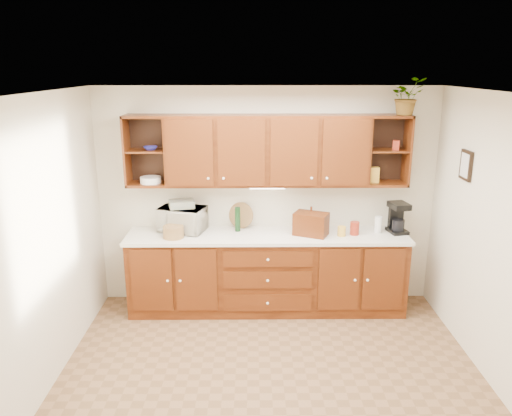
{
  "coord_description": "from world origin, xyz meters",
  "views": [
    {
      "loc": [
        -0.18,
        -4.01,
        2.81
      ],
      "look_at": [
        -0.13,
        1.15,
        1.34
      ],
      "focal_mm": 35.0,
      "sensor_mm": 36.0,
      "label": 1
    }
  ],
  "objects_px": {
    "microwave": "(182,219)",
    "potted_plant": "(407,96)",
    "bread_box": "(311,224)",
    "coffee_maker": "(398,218)"
  },
  "relations": [
    {
      "from": "microwave",
      "to": "potted_plant",
      "type": "distance_m",
      "value": 2.88
    },
    {
      "from": "bread_box",
      "to": "potted_plant",
      "type": "relative_size",
      "value": 0.92
    },
    {
      "from": "microwave",
      "to": "coffee_maker",
      "type": "xyz_separation_m",
      "value": [
        2.51,
        -0.06,
        0.03
      ]
    },
    {
      "from": "microwave",
      "to": "potted_plant",
      "type": "relative_size",
      "value": 1.28
    },
    {
      "from": "coffee_maker",
      "to": "bread_box",
      "type": "bearing_deg",
      "value": 174.39
    },
    {
      "from": "microwave",
      "to": "bread_box",
      "type": "xyz_separation_m",
      "value": [
        1.49,
        -0.15,
        -0.01
      ]
    },
    {
      "from": "microwave",
      "to": "potted_plant",
      "type": "xyz_separation_m",
      "value": [
        2.51,
        -0.04,
        1.41
      ]
    },
    {
      "from": "bread_box",
      "to": "potted_plant",
      "type": "bearing_deg",
      "value": 30.71
    },
    {
      "from": "coffee_maker",
      "to": "potted_plant",
      "type": "xyz_separation_m",
      "value": [
        -0.0,
        0.01,
        1.38
      ]
    },
    {
      "from": "microwave",
      "to": "potted_plant",
      "type": "height_order",
      "value": "potted_plant"
    }
  ]
}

